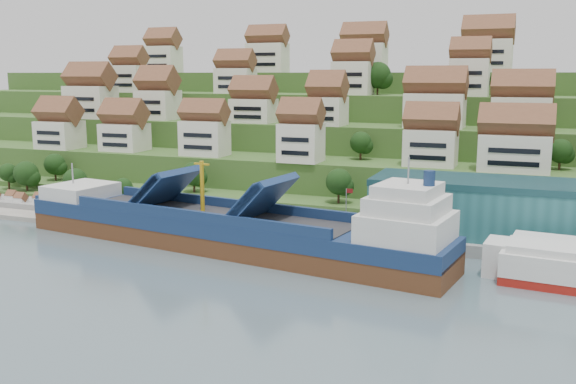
% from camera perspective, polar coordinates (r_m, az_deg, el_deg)
% --- Properties ---
extents(ground, '(300.00, 300.00, 0.00)m').
position_cam_1_polar(ground, '(115.96, -4.87, -4.90)').
color(ground, slate).
rests_on(ground, ground).
extents(quay, '(180.00, 14.00, 2.20)m').
position_cam_1_polar(quay, '(122.61, 6.69, -3.55)').
color(quay, gray).
rests_on(quay, ground).
extents(pebble_beach, '(45.00, 20.00, 1.00)m').
position_cam_1_polar(pebble_beach, '(158.34, -22.09, -1.29)').
color(pebble_beach, gray).
rests_on(pebble_beach, ground).
extents(hillside, '(260.00, 128.00, 31.00)m').
position_cam_1_polar(hillside, '(210.70, 7.58, 4.94)').
color(hillside, '#2D4C1E').
rests_on(hillside, ground).
extents(hillside_village, '(154.10, 65.26, 28.89)m').
position_cam_1_polar(hillside_village, '(167.43, 4.59, 8.27)').
color(hillside_village, silver).
rests_on(hillside_village, ground).
extents(hillside_trees, '(137.45, 60.76, 30.50)m').
position_cam_1_polar(hillside_trees, '(154.48, -1.39, 4.85)').
color(hillside_trees, '#193913').
rests_on(hillside_trees, ground).
extents(warehouse, '(60.00, 15.00, 10.00)m').
position_cam_1_polar(warehouse, '(119.63, 22.01, -1.61)').
color(warehouse, '#27676C').
rests_on(warehouse, quay).
extents(flagpole, '(1.28, 0.16, 8.00)m').
position_cam_1_polar(flagpole, '(117.10, 5.24, -1.29)').
color(flagpole, gray).
rests_on(flagpole, quay).
extents(beach_huts, '(14.40, 3.70, 2.20)m').
position_cam_1_polar(beach_huts, '(158.53, -22.97, -0.75)').
color(beach_huts, white).
rests_on(beach_huts, pebble_beach).
extents(cargo_ship, '(83.86, 24.91, 18.44)m').
position_cam_1_polar(cargo_ship, '(113.30, -4.89, -3.46)').
color(cargo_ship, '#512D18').
rests_on(cargo_ship, ground).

